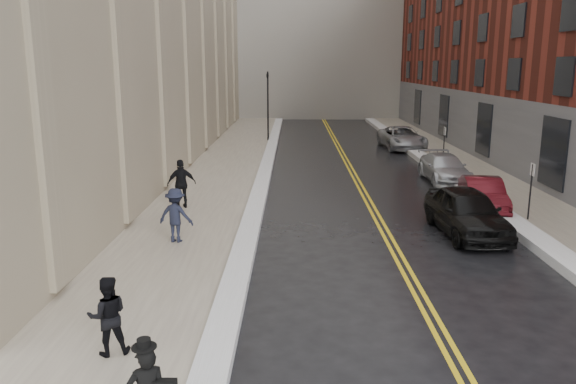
{
  "coord_description": "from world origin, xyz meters",
  "views": [
    {
      "loc": [
        -0.69,
        -11.89,
        5.67
      ],
      "look_at": [
        -0.87,
        6.03,
        1.6
      ],
      "focal_mm": 35.0,
      "sensor_mm": 36.0,
      "label": 1
    }
  ],
  "objects_px": {
    "pedestrian_b": "(176,215)",
    "pedestrian_c": "(182,184)",
    "car_black": "(467,212)",
    "pedestrian_a": "(108,316)",
    "car_maroon": "(483,195)",
    "car_silver_far": "(402,138)",
    "car_silver_near": "(444,168)"
  },
  "relations": [
    {
      "from": "pedestrian_a",
      "to": "car_silver_far",
      "type": "bearing_deg",
      "value": -130.33
    },
    {
      "from": "car_maroon",
      "to": "car_silver_far",
      "type": "distance_m",
      "value": 17.03
    },
    {
      "from": "pedestrian_a",
      "to": "car_black",
      "type": "bearing_deg",
      "value": -157.33
    },
    {
      "from": "car_silver_near",
      "to": "pedestrian_a",
      "type": "bearing_deg",
      "value": -123.53
    },
    {
      "from": "car_maroon",
      "to": "pedestrian_c",
      "type": "distance_m",
      "value": 11.9
    },
    {
      "from": "car_maroon",
      "to": "car_silver_near",
      "type": "bearing_deg",
      "value": 97.65
    },
    {
      "from": "car_black",
      "to": "car_silver_near",
      "type": "bearing_deg",
      "value": 76.25
    },
    {
      "from": "pedestrian_b",
      "to": "car_maroon",
      "type": "bearing_deg",
      "value": -145.68
    },
    {
      "from": "car_maroon",
      "to": "car_silver_far",
      "type": "bearing_deg",
      "value": 97.65
    },
    {
      "from": "car_silver_near",
      "to": "car_silver_far",
      "type": "bearing_deg",
      "value": 88.79
    },
    {
      "from": "pedestrian_b",
      "to": "pedestrian_c",
      "type": "xyz_separation_m",
      "value": [
        -0.67,
        4.37,
        0.09
      ]
    },
    {
      "from": "car_black",
      "to": "pedestrian_c",
      "type": "height_order",
      "value": "pedestrian_c"
    },
    {
      "from": "pedestrian_b",
      "to": "pedestrian_c",
      "type": "distance_m",
      "value": 4.42
    },
    {
      "from": "car_black",
      "to": "car_silver_far",
      "type": "xyz_separation_m",
      "value": [
        1.6,
        20.17,
        -0.04
      ]
    },
    {
      "from": "pedestrian_a",
      "to": "pedestrian_c",
      "type": "relative_size",
      "value": 0.83
    },
    {
      "from": "car_silver_near",
      "to": "pedestrian_a",
      "type": "distance_m",
      "value": 20.7
    },
    {
      "from": "car_silver_near",
      "to": "pedestrian_c",
      "type": "bearing_deg",
      "value": -154.5
    },
    {
      "from": "car_silver_near",
      "to": "car_silver_far",
      "type": "height_order",
      "value": "car_silver_far"
    },
    {
      "from": "car_black",
      "to": "car_silver_far",
      "type": "distance_m",
      "value": 20.24
    },
    {
      "from": "pedestrian_a",
      "to": "pedestrian_c",
      "type": "bearing_deg",
      "value": -105.14
    },
    {
      "from": "car_maroon",
      "to": "car_silver_near",
      "type": "xyz_separation_m",
      "value": [
        0.0,
        5.85,
        0.01
      ]
    },
    {
      "from": "car_maroon",
      "to": "pedestrian_b",
      "type": "bearing_deg",
      "value": -150.49
    },
    {
      "from": "car_maroon",
      "to": "pedestrian_a",
      "type": "bearing_deg",
      "value": -125.91
    },
    {
      "from": "car_black",
      "to": "pedestrian_b",
      "type": "height_order",
      "value": "pedestrian_b"
    },
    {
      "from": "pedestrian_c",
      "to": "pedestrian_a",
      "type": "bearing_deg",
      "value": 74.99
    },
    {
      "from": "car_silver_far",
      "to": "car_maroon",
      "type": "bearing_deg",
      "value": -94.16
    },
    {
      "from": "car_silver_near",
      "to": "pedestrian_b",
      "type": "bearing_deg",
      "value": -138.51
    },
    {
      "from": "car_maroon",
      "to": "car_silver_far",
      "type": "relative_size",
      "value": 0.74
    },
    {
      "from": "car_maroon",
      "to": "pedestrian_c",
      "type": "bearing_deg",
      "value": -171.73
    },
    {
      "from": "car_maroon",
      "to": "car_silver_near",
      "type": "height_order",
      "value": "car_silver_near"
    },
    {
      "from": "car_silver_near",
      "to": "pedestrian_c",
      "type": "relative_size",
      "value": 2.39
    },
    {
      "from": "car_black",
      "to": "car_maroon",
      "type": "relative_size",
      "value": 1.17
    }
  ]
}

